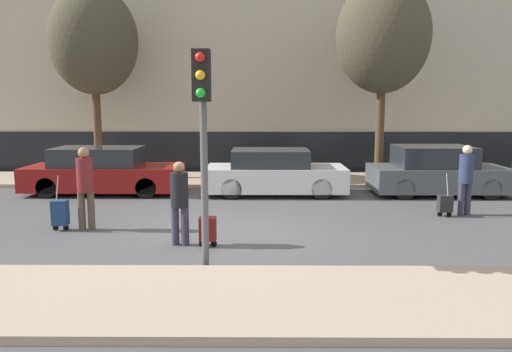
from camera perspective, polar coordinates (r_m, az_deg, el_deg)
name	(u,v)px	position (r m, az deg, el deg)	size (l,w,h in m)	color
ground_plane	(223,233)	(10.67, -3.78, -6.47)	(80.00, 80.00, 0.00)	#4C4C4F
sidewalk_near	(203,299)	(7.10, -6.06, -13.78)	(28.00, 2.50, 0.12)	tan
sidewalk_far	(238,179)	(17.50, -2.11, -0.39)	(28.00, 3.00, 0.12)	tan
building_facade	(241,29)	(20.95, -1.77, 16.48)	(28.00, 2.56, 11.39)	#B7AD99
parked_car_0	(103,172)	(15.78, -17.08, 0.46)	(4.62, 1.80, 1.40)	maroon
parked_car_1	(274,173)	(14.92, 2.11, 0.32)	(4.13, 1.80, 1.35)	silver
parked_car_2	(436,172)	(15.84, 19.92, 0.42)	(3.93, 1.88, 1.45)	#4C5156
pedestrian_left	(85,183)	(11.29, -18.96, -0.76)	(0.35, 0.34, 1.80)	#4C4233
trolley_left	(60,213)	(11.53, -21.48, -3.94)	(0.34, 0.29, 1.20)	navy
pedestrian_center	(180,198)	(9.65, -8.73, -2.54)	(0.35, 0.34, 1.63)	#383347
trolley_center	(208,229)	(9.61, -5.54, -6.04)	(0.34, 0.29, 1.12)	maroon
pedestrian_right	(466,176)	(13.12, 22.86, 0.04)	(0.34, 0.34, 1.72)	#383347
trolley_right	(445,204)	(12.88, 20.80, -2.96)	(0.34, 0.29, 1.06)	#262628
traffic_light	(203,115)	(7.97, -6.13, 6.93)	(0.28, 0.47, 3.55)	#515154
bare_tree_near_crossing	(94,41)	(18.50, -18.08, 14.43)	(3.00, 3.00, 6.54)	#4C3826
bare_tree_down_street	(383,36)	(17.20, 14.32, 15.21)	(3.03, 3.03, 6.60)	#4C3826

